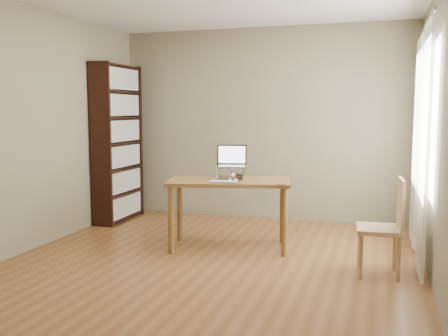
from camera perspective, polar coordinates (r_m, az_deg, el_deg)
room at (r=4.69m, az=-1.45°, el=4.28°), size 4.04×4.54×2.64m
bookshelf at (r=6.88m, az=-12.04°, el=2.80°), size 0.30×0.90×2.10m
curtains at (r=5.25m, az=21.50°, el=2.64°), size 0.03×1.90×2.25m
desk at (r=5.36m, az=0.57°, el=-2.51°), size 1.40×0.92×0.75m
laptop_stand at (r=5.41m, az=0.82°, el=-0.38°), size 0.32×0.25×0.13m
laptop at (r=5.45m, az=0.99°, el=0.81°), size 0.37×0.34×0.23m
keyboard at (r=5.13m, az=-0.08°, el=-1.59°), size 0.30×0.15×0.02m
coaster at (r=5.00m, az=6.53°, el=-1.92°), size 0.11×0.11×0.01m
cat at (r=5.44m, az=1.09°, el=-0.56°), size 0.24×0.48×0.15m
chair at (r=4.74m, az=18.15°, el=-6.07°), size 0.42×0.42×0.89m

